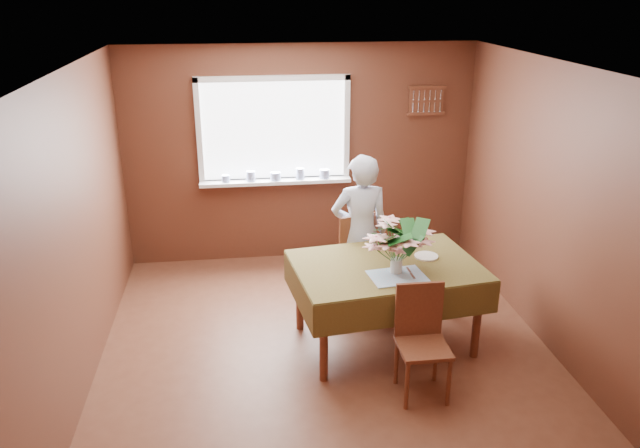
{
  "coord_description": "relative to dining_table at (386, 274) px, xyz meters",
  "views": [
    {
      "loc": [
        -0.7,
        -4.69,
        3.09
      ],
      "look_at": [
        0.0,
        0.55,
        1.05
      ],
      "focal_mm": 35.0,
      "sensor_mm": 36.0,
      "label": 1
    }
  ],
  "objects": [
    {
      "name": "floor",
      "position": [
        -0.54,
        -0.17,
        -0.69
      ],
      "size": [
        4.5,
        4.5,
        0.0
      ],
      "primitive_type": "plane",
      "color": "#5B2F1F",
      "rests_on": "ground"
    },
    {
      "name": "ceiling",
      "position": [
        -0.54,
        -0.17,
        1.81
      ],
      "size": [
        4.5,
        4.5,
        0.0
      ],
      "primitive_type": "plane",
      "rotation": [
        3.14,
        0.0,
        0.0
      ],
      "color": "white",
      "rests_on": "wall_back"
    },
    {
      "name": "table_knife",
      "position": [
        0.16,
        -0.22,
        0.1
      ],
      "size": [
        0.03,
        0.23,
        0.0
      ],
      "primitive_type": "cube",
      "rotation": [
        0.0,
        0.0,
        0.03
      ],
      "color": "silver",
      "rests_on": "dining_table"
    },
    {
      "name": "chair_far",
      "position": [
        -0.15,
        0.85,
        -0.16
      ],
      "size": [
        0.54,
        0.54,
        0.98
      ],
      "rotation": [
        0.0,
        0.0,
        3.49
      ],
      "color": "brown",
      "rests_on": "floor"
    },
    {
      "name": "dining_table",
      "position": [
        0.0,
        0.0,
        0.0
      ],
      "size": [
        1.75,
        1.3,
        0.79
      ],
      "rotation": [
        0.0,
        0.0,
        0.13
      ],
      "color": "brown",
      "rests_on": "floor"
    },
    {
      "name": "spoon_rack",
      "position": [
        0.91,
        2.04,
        1.16
      ],
      "size": [
        0.44,
        0.05,
        0.33
      ],
      "color": "brown",
      "rests_on": "wall_back"
    },
    {
      "name": "wall_front",
      "position": [
        -0.54,
        -2.42,
        0.56
      ],
      "size": [
        4.0,
        0.0,
        4.0
      ],
      "primitive_type": "plane",
      "rotation": [
        -1.57,
        0.0,
        0.0
      ],
      "color": "brown",
      "rests_on": "floor"
    },
    {
      "name": "wall_right",
      "position": [
        1.46,
        -0.17,
        0.56
      ],
      "size": [
        0.0,
        4.5,
        4.5
      ],
      "primitive_type": "plane",
      "rotation": [
        1.57,
        0.0,
        -1.57
      ],
      "color": "brown",
      "rests_on": "floor"
    },
    {
      "name": "window_assembly",
      "position": [
        -0.84,
        2.02,
        0.66
      ],
      "size": [
        1.72,
        0.2,
        1.22
      ],
      "color": "white",
      "rests_on": "wall_back"
    },
    {
      "name": "side_plate",
      "position": [
        0.39,
        0.11,
        0.1
      ],
      "size": [
        0.3,
        0.3,
        0.01
      ],
      "primitive_type": "cylinder",
      "rotation": [
        0.0,
        0.0,
        0.55
      ],
      "color": "white",
      "rests_on": "dining_table"
    },
    {
      "name": "seated_woman",
      "position": [
        -0.09,
        0.74,
        0.11
      ],
      "size": [
        0.6,
        0.4,
        1.59
      ],
      "primitive_type": "imported",
      "rotation": [
        0.0,
        0.0,
        3.18
      ],
      "color": "white",
      "rests_on": "floor"
    },
    {
      "name": "wall_back",
      "position": [
        -0.54,
        2.08,
        0.56
      ],
      "size": [
        4.0,
        0.0,
        4.0
      ],
      "primitive_type": "plane",
      "rotation": [
        1.57,
        0.0,
        0.0
      ],
      "color": "brown",
      "rests_on": "floor"
    },
    {
      "name": "chair_near",
      "position": [
        0.12,
        -0.73,
        -0.19
      ],
      "size": [
        0.39,
        0.39,
        0.91
      ],
      "rotation": [
        0.0,
        0.0,
        -0.0
      ],
      "color": "brown",
      "rests_on": "floor"
    },
    {
      "name": "wall_left",
      "position": [
        -2.54,
        -0.17,
        0.56
      ],
      "size": [
        0.0,
        4.5,
        4.5
      ],
      "primitive_type": "plane",
      "rotation": [
        1.57,
        0.0,
        1.57
      ],
      "color": "brown",
      "rests_on": "floor"
    },
    {
      "name": "flower_bouquet",
      "position": [
        0.04,
        -0.17,
        0.38
      ],
      "size": [
        0.52,
        0.52,
        0.44
      ],
      "rotation": [
        0.0,
        0.0,
        0.23
      ],
      "color": "white",
      "rests_on": "dining_table"
    }
  ]
}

